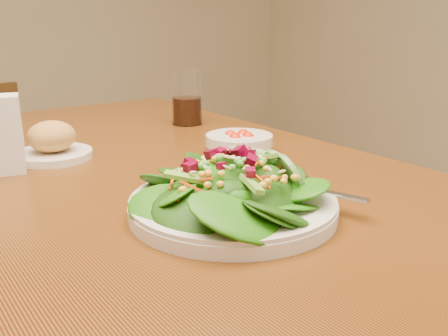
# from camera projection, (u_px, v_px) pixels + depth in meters

# --- Properties ---
(dining_table) EXTENTS (0.90, 1.40, 0.75)m
(dining_table) POSITION_uv_depth(u_px,v_px,m) (127.00, 230.00, 0.87)
(dining_table) COLOR brown
(dining_table) RESTS_ON ground_plane
(salad_plate) EXTENTS (0.28, 0.28, 0.08)m
(salad_plate) POSITION_uv_depth(u_px,v_px,m) (239.00, 192.00, 0.67)
(salad_plate) COLOR silver
(salad_plate) RESTS_ON dining_table
(bread_plate) EXTENTS (0.14, 0.14, 0.07)m
(bread_plate) POSITION_uv_depth(u_px,v_px,m) (52.00, 143.00, 0.93)
(bread_plate) COLOR silver
(bread_plate) RESTS_ON dining_table
(tomato_bowl) EXTENTS (0.13, 0.13, 0.04)m
(tomato_bowl) POSITION_uv_depth(u_px,v_px,m) (239.00, 143.00, 0.97)
(tomato_bowl) COLOR silver
(tomato_bowl) RESTS_ON dining_table
(drinking_glass) EXTENTS (0.08, 0.08, 0.13)m
(drinking_glass) POSITION_uv_depth(u_px,v_px,m) (187.00, 101.00, 1.23)
(drinking_glass) COLOR silver
(drinking_glass) RESTS_ON dining_table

